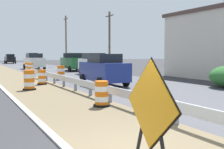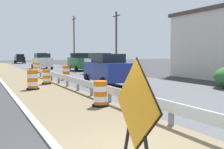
{
  "view_description": "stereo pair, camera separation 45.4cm",
  "coord_description": "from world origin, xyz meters",
  "px_view_note": "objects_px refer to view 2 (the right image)",
  "views": [
    {
      "loc": [
        -3.11,
        -4.31,
        2.05
      ],
      "look_at": [
        2.43,
        5.75,
        1.15
      ],
      "focal_mm": 42.61,
      "sensor_mm": 36.0,
      "label": 1
    },
    {
      "loc": [
        -2.71,
        -4.52,
        2.05
      ],
      "look_at": [
        2.43,
        5.75,
        1.15
      ],
      "focal_mm": 42.61,
      "sensor_mm": 36.0,
      "label": 2
    }
  ],
  "objects_px": {
    "traffic_barrel_nearest": "(100,95)",
    "traffic_barrel_mid": "(46,78)",
    "traffic_barrel_farther": "(37,68)",
    "car_trailing_far_lane": "(107,69)",
    "car_lead_far_lane": "(20,59)",
    "traffic_barrel_far": "(66,73)",
    "car_mid_far_lane": "(42,59)",
    "utility_pole_mid": "(116,40)",
    "car_distant_a": "(80,62)",
    "car_lead_near_lane": "(42,61)",
    "traffic_barrel_farthest": "(35,67)",
    "car_trailing_near_lane": "(100,64)",
    "utility_pole_far": "(74,40)",
    "warning_sign_diamond": "(136,108)",
    "traffic_barrel_close": "(33,81)"
  },
  "relations": [
    {
      "from": "car_trailing_near_lane",
      "to": "car_trailing_far_lane",
      "type": "height_order",
      "value": "car_trailing_near_lane"
    },
    {
      "from": "car_mid_far_lane",
      "to": "car_trailing_far_lane",
      "type": "bearing_deg",
      "value": -5.82
    },
    {
      "from": "traffic_barrel_farther",
      "to": "car_distant_a",
      "type": "relative_size",
      "value": 0.26
    },
    {
      "from": "traffic_barrel_mid",
      "to": "utility_pole_far",
      "type": "relative_size",
      "value": 0.12
    },
    {
      "from": "traffic_barrel_far",
      "to": "utility_pole_mid",
      "type": "height_order",
      "value": "utility_pole_mid"
    },
    {
      "from": "traffic_barrel_nearest",
      "to": "utility_pole_mid",
      "type": "relative_size",
      "value": 0.14
    },
    {
      "from": "car_trailing_near_lane",
      "to": "car_mid_far_lane",
      "type": "height_order",
      "value": "car_mid_far_lane"
    },
    {
      "from": "traffic_barrel_close",
      "to": "utility_pole_far",
      "type": "xyz_separation_m",
      "value": [
        11.34,
        26.4,
        3.73
      ]
    },
    {
      "from": "traffic_barrel_far",
      "to": "traffic_barrel_farther",
      "type": "distance_m",
      "value": 8.78
    },
    {
      "from": "traffic_barrel_nearest",
      "to": "traffic_barrel_farther",
      "type": "relative_size",
      "value": 0.93
    },
    {
      "from": "car_lead_far_lane",
      "to": "utility_pole_mid",
      "type": "height_order",
      "value": "utility_pole_mid"
    },
    {
      "from": "traffic_barrel_far",
      "to": "car_trailing_far_lane",
      "type": "xyz_separation_m",
      "value": [
        1.37,
        -4.65,
        0.52
      ]
    },
    {
      "from": "warning_sign_diamond",
      "to": "car_distant_a",
      "type": "distance_m",
      "value": 27.51
    },
    {
      "from": "traffic_barrel_far",
      "to": "traffic_barrel_farthest",
      "type": "relative_size",
      "value": 1.05
    },
    {
      "from": "traffic_barrel_nearest",
      "to": "traffic_barrel_mid",
      "type": "relative_size",
      "value": 1.01
    },
    {
      "from": "warning_sign_diamond",
      "to": "utility_pole_far",
      "type": "height_order",
      "value": "utility_pole_far"
    },
    {
      "from": "traffic_barrel_farthest",
      "to": "car_lead_far_lane",
      "type": "distance_m",
      "value": 27.37
    },
    {
      "from": "traffic_barrel_nearest",
      "to": "car_trailing_far_lane",
      "type": "relative_size",
      "value": 0.23
    },
    {
      "from": "car_lead_near_lane",
      "to": "utility_pole_far",
      "type": "xyz_separation_m",
      "value": [
        6.48,
        5.8,
        3.2
      ]
    },
    {
      "from": "traffic_barrel_mid",
      "to": "traffic_barrel_farthest",
      "type": "distance_m",
      "value": 13.74
    },
    {
      "from": "car_mid_far_lane",
      "to": "utility_pole_mid",
      "type": "xyz_separation_m",
      "value": [
        4.35,
        -22.03,
        2.61
      ]
    },
    {
      "from": "traffic_barrel_mid",
      "to": "traffic_barrel_nearest",
      "type": "bearing_deg",
      "value": -88.79
    },
    {
      "from": "traffic_barrel_close",
      "to": "car_lead_far_lane",
      "type": "relative_size",
      "value": 0.27
    },
    {
      "from": "car_mid_far_lane",
      "to": "utility_pole_mid",
      "type": "distance_m",
      "value": 22.6
    },
    {
      "from": "traffic_barrel_farther",
      "to": "traffic_barrel_farthest",
      "type": "distance_m",
      "value": 2.36
    },
    {
      "from": "car_lead_near_lane",
      "to": "car_trailing_far_lane",
      "type": "relative_size",
      "value": 0.96
    },
    {
      "from": "car_trailing_near_lane",
      "to": "utility_pole_far",
      "type": "bearing_deg",
      "value": 170.08
    },
    {
      "from": "traffic_barrel_far",
      "to": "traffic_barrel_farther",
      "type": "relative_size",
      "value": 1.03
    },
    {
      "from": "traffic_barrel_farther",
      "to": "car_distant_a",
      "type": "distance_m",
      "value": 5.41
    },
    {
      "from": "car_trailing_far_lane",
      "to": "car_lead_far_lane",
      "type": "bearing_deg",
      "value": 1.63
    },
    {
      "from": "car_mid_far_lane",
      "to": "car_distant_a",
      "type": "distance_m",
      "value": 20.41
    },
    {
      "from": "car_trailing_near_lane",
      "to": "car_mid_far_lane",
      "type": "bearing_deg",
      "value": -179.15
    },
    {
      "from": "warning_sign_diamond",
      "to": "traffic_barrel_farther",
      "type": "height_order",
      "value": "warning_sign_diamond"
    },
    {
      "from": "car_lead_far_lane",
      "to": "car_trailing_far_lane",
      "type": "bearing_deg",
      "value": -179.44
    },
    {
      "from": "car_lead_near_lane",
      "to": "car_mid_far_lane",
      "type": "height_order",
      "value": "car_mid_far_lane"
    },
    {
      "from": "utility_pole_mid",
      "to": "traffic_barrel_mid",
      "type": "bearing_deg",
      "value": -135.34
    },
    {
      "from": "car_distant_a",
      "to": "utility_pole_far",
      "type": "distance_m",
      "value": 12.52
    },
    {
      "from": "traffic_barrel_far",
      "to": "car_lead_far_lane",
      "type": "distance_m",
      "value": 38.45
    },
    {
      "from": "car_lead_far_lane",
      "to": "car_mid_far_lane",
      "type": "distance_m",
      "value": 8.62
    },
    {
      "from": "traffic_barrel_far",
      "to": "car_lead_far_lane",
      "type": "bearing_deg",
      "value": 87.72
    },
    {
      "from": "utility_pole_mid",
      "to": "traffic_barrel_farthest",
      "type": "bearing_deg",
      "value": 162.69
    },
    {
      "from": "car_mid_far_lane",
      "to": "traffic_barrel_nearest",
      "type": "bearing_deg",
      "value": -9.6
    },
    {
      "from": "traffic_barrel_close",
      "to": "car_lead_near_lane",
      "type": "bearing_deg",
      "value": 76.73
    },
    {
      "from": "car_lead_far_lane",
      "to": "car_distant_a",
      "type": "distance_m",
      "value": 28.71
    },
    {
      "from": "traffic_barrel_farther",
      "to": "car_trailing_far_lane",
      "type": "distance_m",
      "value": 13.56
    },
    {
      "from": "car_trailing_far_lane",
      "to": "warning_sign_diamond",
      "type": "bearing_deg",
      "value": 158.65
    },
    {
      "from": "traffic_barrel_nearest",
      "to": "car_trailing_far_lane",
      "type": "bearing_deg",
      "value": 62.35
    },
    {
      "from": "traffic_barrel_close",
      "to": "utility_pole_far",
      "type": "relative_size",
      "value": 0.14
    },
    {
      "from": "traffic_barrel_nearest",
      "to": "traffic_barrel_farthest",
      "type": "relative_size",
      "value": 0.95
    },
    {
      "from": "traffic_barrel_nearest",
      "to": "utility_pole_far",
      "type": "distance_m",
      "value": 34.24
    }
  ]
}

